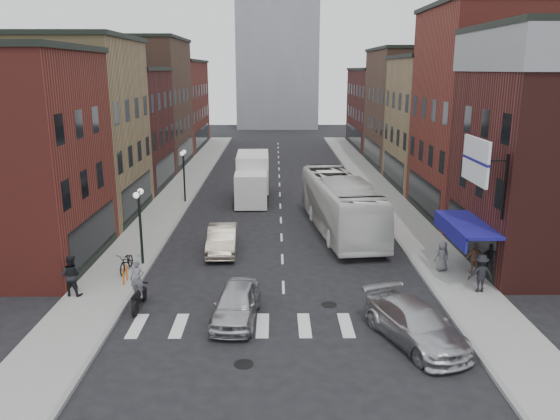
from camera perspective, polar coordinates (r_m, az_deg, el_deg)
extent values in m
plane|color=black|center=(25.40, 0.38, -8.95)|extent=(160.00, 160.00, 0.00)
cube|color=gray|center=(47.11, -10.42, 1.95)|extent=(3.00, 74.00, 0.15)
cube|color=gray|center=(47.24, 10.35, 1.99)|extent=(3.00, 74.00, 0.15)
cube|color=gray|center=(46.89, -8.61, 1.88)|extent=(0.20, 74.00, 0.16)
cube|color=gray|center=(47.00, 8.55, 1.91)|extent=(0.20, 74.00, 0.16)
cube|color=silver|center=(22.68, 0.50, -11.97)|extent=(12.00, 2.20, 0.01)
cube|color=black|center=(30.64, -18.85, -2.43)|extent=(0.08, 7.20, 2.20)
cube|color=#907A4F|center=(40.28, -21.99, 7.60)|extent=(10.00, 10.00, 12.00)
cube|color=black|center=(39.46, -14.64, 1.56)|extent=(0.08, 8.00, 2.20)
cube|color=black|center=(40.12, -22.85, 16.33)|extent=(10.30, 10.20, 0.30)
cube|color=#411A17|center=(49.78, -17.75, 7.92)|extent=(10.00, 10.00, 10.00)
cube|color=black|center=(49.02, -11.87, 4.19)|extent=(0.08, 8.00, 2.20)
cube|color=black|center=(49.52, -18.22, 13.84)|extent=(10.30, 10.20, 0.30)
cube|color=brown|center=(60.22, -14.81, 10.59)|extent=(10.00, 12.00, 13.00)
cube|color=black|center=(59.71, -9.84, 6.09)|extent=(0.08, 9.60, 2.20)
cube|color=black|center=(60.19, -15.23, 16.91)|extent=(10.30, 12.20, 0.30)
cube|color=maroon|center=(73.91, -12.11, 10.60)|extent=(10.00, 16.00, 11.00)
cube|color=black|center=(73.44, -8.11, 7.69)|extent=(0.08, 12.80, 2.20)
cube|color=black|center=(73.78, -12.35, 14.98)|extent=(10.30, 16.20, 0.30)
cube|color=black|center=(30.87, 19.21, -2.33)|extent=(0.08, 7.20, 2.20)
cube|color=maroon|center=(40.46, 22.12, 9.04)|extent=(10.00, 10.00, 14.00)
cube|color=black|center=(39.65, 14.72, 1.62)|extent=(0.08, 8.00, 2.20)
cube|color=black|center=(40.55, 23.13, 19.12)|extent=(10.30, 10.20, 0.30)
cube|color=#907A4F|center=(49.95, 17.63, 8.53)|extent=(10.00, 10.00, 11.00)
cube|color=black|center=(49.17, 11.75, 4.22)|extent=(0.08, 8.00, 2.20)
cube|color=black|center=(49.75, 18.14, 15.00)|extent=(10.30, 10.20, 0.30)
cube|color=brown|center=(60.43, 14.48, 10.14)|extent=(10.00, 12.00, 12.00)
cube|color=black|center=(59.83, 9.57, 6.11)|extent=(0.08, 9.60, 2.20)
cube|color=black|center=(60.33, 14.86, 15.97)|extent=(10.30, 12.20, 0.30)
cube|color=#411A17|center=(74.09, 11.67, 10.24)|extent=(10.00, 16.00, 10.00)
cube|color=black|center=(73.54, 7.71, 7.72)|extent=(0.08, 12.80, 2.20)
cube|color=black|center=(73.92, 11.88, 14.23)|extent=(10.30, 16.20, 0.30)
cube|color=navy|center=(28.47, 18.96, -1.40)|extent=(1.80, 5.00, 0.15)
cube|color=navy|center=(28.29, 17.28, -2.10)|extent=(0.10, 5.00, 0.70)
cylinder|color=black|center=(26.42, 22.41, 2.24)|extent=(0.12, 0.12, 3.00)
cylinder|color=black|center=(25.95, 21.23, 4.85)|extent=(1.40, 0.08, 0.08)
cube|color=silver|center=(25.70, 19.77, 4.89)|extent=(0.12, 3.00, 2.00)
cylinder|color=black|center=(29.34, -14.35, -2.02)|extent=(0.14, 0.14, 4.00)
cylinder|color=black|center=(28.85, -14.59, 1.80)|extent=(0.06, 0.90, 0.06)
sphere|color=white|center=(28.43, -14.80, 1.50)|extent=(0.32, 0.32, 0.32)
sphere|color=white|center=(29.29, -14.38, 1.89)|extent=(0.32, 0.32, 0.32)
cylinder|color=black|center=(42.68, -9.98, 3.32)|extent=(0.14, 0.14, 4.00)
cylinder|color=black|center=(42.34, -10.10, 5.97)|extent=(0.06, 0.90, 0.06)
sphere|color=white|center=(41.91, -10.20, 5.81)|extent=(0.32, 0.32, 0.32)
sphere|color=white|center=(42.79, -10.00, 6.00)|extent=(0.32, 0.32, 0.32)
cylinder|color=#D8590C|center=(27.10, -16.05, -6.75)|extent=(0.08, 0.08, 0.80)
cylinder|color=#D8590C|center=(27.64, -15.73, -6.31)|extent=(0.08, 0.08, 0.80)
cube|color=white|center=(40.84, -3.05, 2.08)|extent=(2.45, 2.64, 2.49)
cube|color=black|center=(40.79, -3.06, 2.42)|extent=(2.46, 1.45, 1.10)
cube|color=white|center=(44.40, -2.85, 4.07)|extent=(2.61, 5.24, 2.89)
cube|color=navy|center=(44.40, -2.85, 4.07)|extent=(2.58, 2.05, 1.20)
cube|color=black|center=(44.54, -2.84, 1.95)|extent=(2.34, 6.53, 0.35)
cylinder|color=black|center=(41.30, -4.61, 0.92)|extent=(0.28, 0.90, 0.90)
cylinder|color=black|center=(41.20, -1.43, 0.93)|extent=(0.28, 0.90, 0.90)
cylinder|color=black|center=(44.60, -4.31, 1.94)|extent=(0.28, 0.90, 0.90)
cylinder|color=black|center=(44.50, -1.36, 1.95)|extent=(0.28, 0.90, 0.90)
cylinder|color=black|center=(46.54, -4.15, 2.47)|extent=(0.28, 0.90, 0.90)
cylinder|color=black|center=(46.45, -1.33, 2.48)|extent=(0.28, 0.90, 0.90)
cylinder|color=black|center=(25.49, -14.07, -8.51)|extent=(0.14, 0.68, 0.68)
cylinder|color=black|center=(24.13, -14.91, -9.92)|extent=(0.14, 0.68, 0.68)
cube|color=black|center=(24.72, -14.51, -8.72)|extent=(0.37, 1.25, 0.36)
cube|color=black|center=(25.07, -14.26, -7.35)|extent=(0.57, 0.11, 0.06)
imported|color=slate|center=(24.31, -14.69, -6.98)|extent=(0.65, 0.46, 1.69)
imported|color=silver|center=(34.99, 6.31, 0.61)|extent=(4.38, 12.95, 3.54)
imported|color=#B2B3B7|center=(22.90, -4.61, -9.71)|extent=(2.11, 4.47, 1.48)
imported|color=#B3A591|center=(31.11, -6.05, -3.09)|extent=(1.75, 4.63, 1.51)
imported|color=#B3B3B8|center=(21.72, 13.95, -11.49)|extent=(3.78, 5.56, 1.50)
imported|color=black|center=(28.83, -15.74, -5.22)|extent=(0.76, 1.95, 1.01)
imported|color=black|center=(26.49, -20.99, -6.39)|extent=(0.99, 0.65, 1.91)
imported|color=black|center=(26.80, 20.23, -6.22)|extent=(1.20, 0.69, 1.78)
imported|color=#96684C|center=(29.06, 19.67, -4.80)|extent=(0.96, 0.55, 1.57)
imported|color=#585A60|center=(28.93, 16.59, -4.64)|extent=(0.86, 0.67, 1.55)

